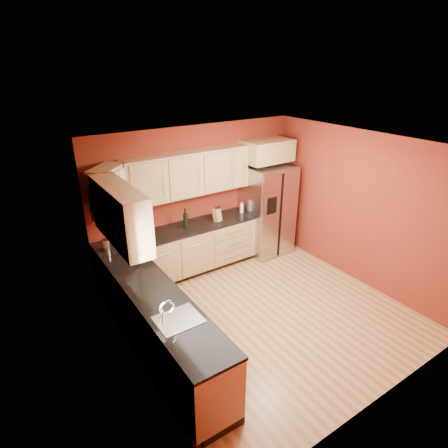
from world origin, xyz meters
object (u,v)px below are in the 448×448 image
Objects in this scene: wine_bottle_a at (142,229)px; soap_dispenser at (242,207)px; canister_left at (106,245)px; knife_block at (217,215)px; refrigerator at (266,209)px.

soap_dispenser is (2.03, 0.03, -0.07)m from wine_bottle_a.
canister_left is at bearing -177.95° from soap_dispenser.
wine_bottle_a is 1.51× the size of knife_block.
refrigerator is at bearing -1.20° from wine_bottle_a.
wine_bottle_a is at bearing 6.32° from canister_left.
soap_dispenser is (2.64, 0.09, 0.01)m from canister_left.
wine_bottle_a is (-2.58, 0.05, 0.21)m from refrigerator.
refrigerator reaches higher than soap_dispenser.
wine_bottle_a reaches higher than knife_block.
refrigerator reaches higher than knife_block.
refrigerator is 8.42× the size of soap_dispenser.
canister_left is 0.86× the size of soap_dispenser.
soap_dispenser is (0.61, 0.09, -0.01)m from knife_block.
canister_left is 2.03m from knife_block.
knife_block reaches higher than canister_left.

